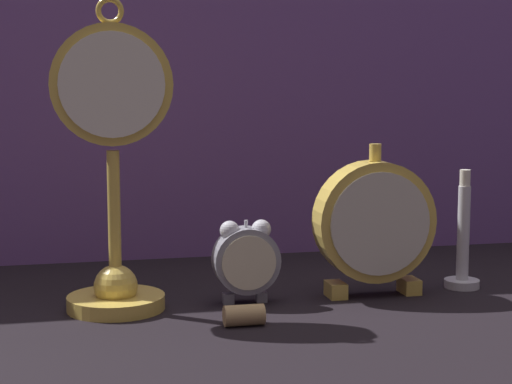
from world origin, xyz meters
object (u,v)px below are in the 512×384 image
mantel_clock_silver (374,223)px  brass_candlestick (463,249)px  pocket_watch_on_stand (114,183)px  wine_cork (244,315)px  alarm_clock_twin_bell (246,257)px

mantel_clock_silver → brass_candlestick: size_ratio=1.23×
pocket_watch_on_stand → wine_cork: size_ratio=8.12×
alarm_clock_twin_bell → wine_cork: bearing=-103.6°
pocket_watch_on_stand → alarm_clock_twin_bell: (0.15, -0.00, -0.09)m
pocket_watch_on_stand → wine_cork: pocket_watch_on_stand is taller
alarm_clock_twin_bell → wine_cork: 0.10m
alarm_clock_twin_bell → mantel_clock_silver: size_ratio=0.53×
pocket_watch_on_stand → brass_candlestick: bearing=1.2°
alarm_clock_twin_bell → pocket_watch_on_stand: bearing=178.3°
pocket_watch_on_stand → mantel_clock_silver: 0.31m
pocket_watch_on_stand → brass_candlestick: (0.42, 0.01, -0.09)m
alarm_clock_twin_bell → brass_candlestick: brass_candlestick is taller
mantel_clock_silver → alarm_clock_twin_bell: bearing=-179.8°
brass_candlestick → wine_cork: bearing=-160.9°
pocket_watch_on_stand → mantel_clock_silver: bearing=-0.7°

